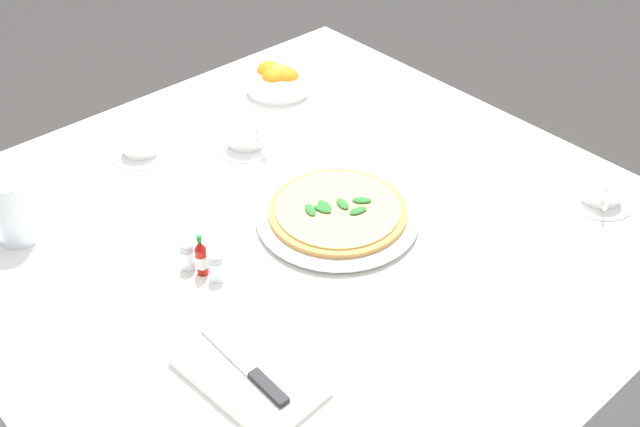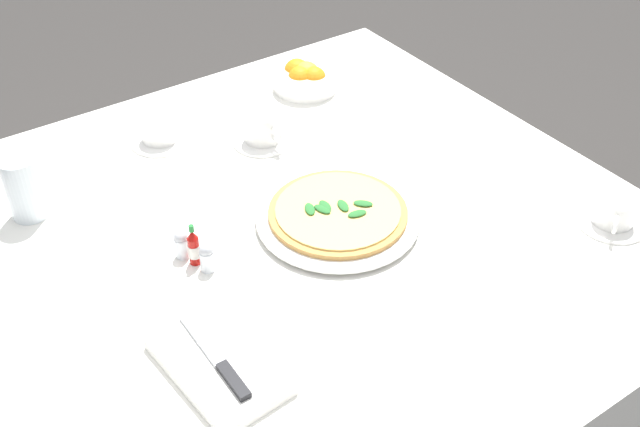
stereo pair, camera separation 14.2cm
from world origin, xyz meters
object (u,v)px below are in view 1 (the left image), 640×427
Objects in this scene: coffee_cup_right_edge at (140,143)px; dinner_knife at (247,367)px; pizza_plate at (338,216)px; citrus_bowl at (278,80)px; napkin_folded at (249,375)px; water_glass_left_edge at (14,214)px; salt_shaker at (188,256)px; pizza at (338,210)px; hot_sauce_bottle at (201,258)px; pepper_shaker at (216,268)px; coffee_cup_far_right at (601,190)px; coffee_cup_back_corner at (246,134)px.

coffee_cup_right_edge reaches higher than dinner_knife.
pizza_plate is 0.51m from citrus_bowl.
coffee_cup_right_edge reaches higher than napkin_folded.
water_glass_left_edge is 2.23× the size of salt_shaker.
pizza is 1.32× the size of dinner_knife.
hot_sauce_bottle is (0.05, 0.27, 0.01)m from pizza.
pizza is 0.58m from water_glass_left_edge.
dinner_knife is at bearing 117.65° from pizza.
citrus_bowl is at bearing -53.48° from salt_shaker.
pepper_shaker is (-0.42, 0.11, -0.00)m from coffee_cup_right_edge.
coffee_cup_far_right is 1.57× the size of hot_sauce_bottle.
pizza_plate is at bearing -105.04° from pizza.
coffee_cup_right_edge is 0.67× the size of dinner_knife.
salt_shaker is (-0.27, -0.18, -0.03)m from water_glass_left_edge.
coffee_cup_back_corner is at bearing 32.76° from coffee_cup_far_right.
hot_sauce_bottle reaches higher than coffee_cup_back_corner.
pepper_shaker reaches higher than pizza_plate.
pepper_shaker reaches higher than napkin_folded.
coffee_cup_right_edge is at bearing -73.32° from water_glass_left_edge.
coffee_cup_far_right reaches higher than pizza.
coffee_cup_back_corner reaches higher than pepper_shaker.
pizza is 1.12× the size of napkin_folded.
coffee_cup_far_right is at bearing -147.24° from coffee_cup_back_corner.
coffee_cup_right_edge is 0.87× the size of citrus_bowl.
coffee_cup_right_edge and pepper_shaker have the same top height.
coffee_cup_far_right reaches higher than coffee_cup_right_edge.
dinner_knife is at bearing 162.14° from coffee_cup_right_edge.
coffee_cup_far_right is 0.77m from hot_sauce_bottle.
pizza_plate is 2.43× the size of water_glass_left_edge.
coffee_cup_far_right reaches higher than pizza_plate.
pizza_plate is at bearing 55.09° from coffee_cup_far_right.
coffee_cup_right_edge is at bearing -22.38° from napkin_folded.
coffee_cup_far_right is (-0.29, -0.42, 0.00)m from pizza.
hot_sauce_bottle is 1.48× the size of salt_shaker.
dinner_knife is 2.35× the size of hot_sauce_bottle.
dinner_knife is at bearing -5.12° from napkin_folded.
coffee_cup_back_corner is at bearing -41.81° from napkin_folded.
water_glass_left_edge reaches higher than coffee_cup_far_right.
pizza_plate is at bearing -61.83° from dinner_knife.
pizza_plate is 1.56× the size of dinner_knife.
citrus_bowl is (0.45, -0.23, 0.02)m from pizza_plate.
citrus_bowl reaches higher than salt_shaker.
pizza is at bearing 55.09° from coffee_cup_far_right.
salt_shaker is at bearing 74.49° from pizza_plate.
coffee_cup_far_right is at bearing -117.88° from salt_shaker.
coffee_cup_far_right is at bearing -114.79° from pepper_shaker.
coffee_cup_back_corner is 1.06× the size of water_glass_left_edge.
hot_sauce_bottle is at bearing -19.01° from dinner_knife.
salt_shaker is at bearing 62.12° from coffee_cup_far_right.
napkin_folded is at bearing 162.21° from coffee_cup_right_edge.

